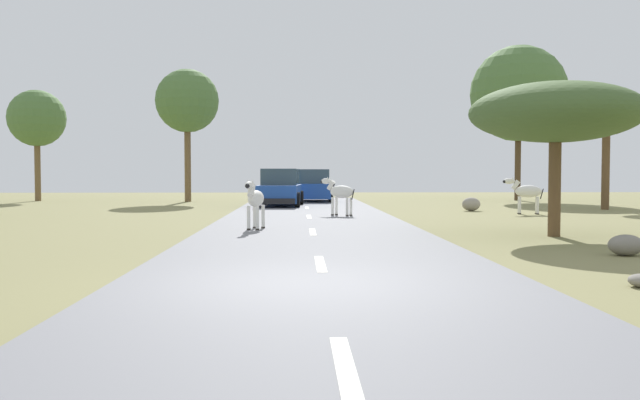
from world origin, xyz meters
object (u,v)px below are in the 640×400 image
at_px(zebra_1, 526,192).
at_px(rock_1, 626,245).
at_px(car_0, 314,187).
at_px(tree_5, 556,113).
at_px(tree_6, 37,119).
at_px(tree_1, 607,117).
at_px(tree_4, 187,102).
at_px(zebra_2, 340,192).
at_px(zebra_0, 255,199).
at_px(car_1, 280,189).
at_px(tree_7, 519,94).
at_px(rock_2, 471,204).

distance_m(zebra_1, rock_1, 12.98).
distance_m(car_0, tree_5, 20.66).
height_order(tree_6, rock_1, tree_6).
relative_size(tree_1, rock_1, 6.88).
bearing_deg(tree_4, zebra_2, -59.52).
bearing_deg(car_0, tree_4, 175.25).
distance_m(zebra_0, zebra_1, 12.25).
xyz_separation_m(car_1, tree_6, (-13.96, 6.98, 3.82)).
bearing_deg(zebra_1, tree_5, 176.13).
bearing_deg(tree_7, rock_2, -117.56).
distance_m(zebra_0, rock_2, 12.55).
distance_m(zebra_2, tree_4, 15.77).
relative_size(car_1, rock_2, 5.84).
height_order(tree_7, rock_2, tree_7).
distance_m(car_0, tree_4, 8.46).
relative_size(tree_7, rock_2, 11.74).
relative_size(tree_5, tree_6, 0.67).
xyz_separation_m(zebra_0, rock_1, (7.44, -5.57, -0.67)).
bearing_deg(tree_4, tree_7, 3.01).
relative_size(zebra_2, tree_6, 0.22).
relative_size(zebra_1, rock_2, 2.00).
bearing_deg(tree_5, rock_2, 85.66).
distance_m(zebra_0, tree_1, 18.01).
xyz_separation_m(zebra_2, car_0, (-0.65, 12.19, -0.04)).
bearing_deg(tree_5, tree_7, 73.64).
bearing_deg(car_1, tree_6, -22.89).
bearing_deg(tree_6, zebra_1, -28.55).
bearing_deg(tree_5, car_0, 105.63).
distance_m(car_0, rock_1, 24.23).
distance_m(car_0, tree_1, 15.06).
relative_size(tree_6, tree_7, 0.70).
relative_size(car_1, tree_5, 1.05).
bearing_deg(car_0, tree_1, -30.39).
distance_m(zebra_1, tree_7, 14.29).
xyz_separation_m(zebra_1, tree_1, (4.55, 3.06, 3.14)).
relative_size(zebra_1, rock_1, 2.27).
bearing_deg(rock_1, zebra_1, 78.84).
height_order(zebra_1, tree_4, tree_4).
relative_size(car_0, rock_2, 5.77).
relative_size(zebra_0, car_0, 0.33).
relative_size(zebra_0, zebra_1, 0.95).
xyz_separation_m(zebra_1, car_1, (-9.63, 5.86, -0.01)).
height_order(zebra_1, zebra_2, zebra_2).
distance_m(car_1, rock_1, 19.91).
xyz_separation_m(zebra_1, tree_4, (-14.92, 11.69, 4.68)).
height_order(car_0, tree_4, tree_4).
relative_size(zebra_0, zebra_2, 1.03).
xyz_separation_m(zebra_1, tree_7, (3.93, 12.68, 5.30)).
distance_m(tree_5, tree_6, 30.40).
bearing_deg(rock_1, zebra_0, 143.19).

